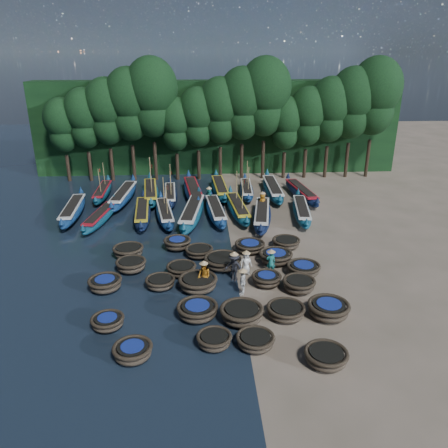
{
  "coord_description": "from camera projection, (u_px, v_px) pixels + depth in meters",
  "views": [
    {
      "loc": [
        -2.13,
        -25.89,
        12.86
      ],
      "look_at": [
        -0.46,
        3.28,
        1.3
      ],
      "focal_mm": 35.0,
      "sensor_mm": 36.0,
      "label": 1
    }
  ],
  "objects": [
    {
      "name": "long_boat_10",
      "position": [
        124.0,
        195.0,
        40.02
      ],
      "size": [
        2.2,
        8.67,
        1.53
      ],
      "rotation": [
        0.0,
        0.0,
        -0.08
      ],
      "color": "navy",
      "rests_on": "ground"
    },
    {
      "name": "long_boat_12",
      "position": [
        170.0,
        195.0,
        40.46
      ],
      "size": [
        1.72,
        7.39,
        3.15
      ],
      "rotation": [
        0.0,
        0.0,
        0.06
      ],
      "color": "#0E1C35",
      "rests_on": "ground"
    },
    {
      "name": "tree_10",
      "position": [
        286.0,
        122.0,
        45.63
      ],
      "size": [
        3.68,
        3.68,
        8.68
      ],
      "color": "black",
      "rests_on": "ground"
    },
    {
      "name": "tree_12",
      "position": [
        330.0,
        109.0,
        45.37
      ],
      "size": [
        4.51,
        4.51,
        10.63
      ],
      "color": "black",
      "rests_on": "ground"
    },
    {
      "name": "tree_7",
      "position": [
        220.0,
        110.0,
        44.76
      ],
      "size": [
        4.51,
        4.51,
        10.63
      ],
      "color": "black",
      "rests_on": "ground"
    },
    {
      "name": "long_boat_11",
      "position": [
        151.0,
        192.0,
        40.88
      ],
      "size": [
        2.45,
        8.61,
        3.68
      ],
      "rotation": [
        0.0,
        0.0,
        0.11
      ],
      "color": "navy",
      "rests_on": "ground"
    },
    {
      "name": "coracle_20",
      "position": [
        128.0,
        251.0,
        29.23
      ],
      "size": [
        2.52,
        2.52,
        0.75
      ],
      "rotation": [
        0.0,
        0.0,
        -0.42
      ],
      "color": "#4B3D2F",
      "rests_on": "ground"
    },
    {
      "name": "long_boat_14",
      "position": [
        220.0,
        188.0,
        42.16
      ],
      "size": [
        1.93,
        8.41,
        1.48
      ],
      "rotation": [
        0.0,
        0.0,
        0.06
      ],
      "color": "navy",
      "rests_on": "ground"
    },
    {
      "name": "coracle_16",
      "position": [
        181.0,
        269.0,
        26.86
      ],
      "size": [
        1.88,
        1.88,
        0.68
      ],
      "rotation": [
        0.0,
        0.0,
        -0.1
      ],
      "color": "#4B3D2F",
      "rests_on": "ground"
    },
    {
      "name": "fisherman_4",
      "position": [
        243.0,
        281.0,
        24.57
      ],
      "size": [
        0.6,
        0.96,
        1.72
      ],
      "rotation": [
        0.0,
        0.0,
        4.44
      ],
      "color": "silver",
      "rests_on": "ground"
    },
    {
      "name": "fisherman_0",
      "position": [
        246.0,
        262.0,
        26.81
      ],
      "size": [
        0.82,
        0.62,
        1.7
      ],
      "rotation": [
        0.0,
        0.0,
        0.21
      ],
      "color": "silver",
      "rests_on": "ground"
    },
    {
      "name": "fisherman_1",
      "position": [
        271.0,
        261.0,
        26.8
      ],
      "size": [
        0.57,
        0.52,
        1.76
      ],
      "rotation": [
        0.0,
        0.0,
        3.14
      ],
      "color": "#186862",
      "rests_on": "ground"
    },
    {
      "name": "long_boat_3",
      "position": [
        165.0,
        213.0,
        35.81
      ],
      "size": [
        2.57,
        7.64,
        3.29
      ],
      "rotation": [
        0.0,
        0.0,
        0.16
      ],
      "color": "navy",
      "rests_on": "ground"
    },
    {
      "name": "coracle_24",
      "position": [
        286.0,
        243.0,
        30.62
      ],
      "size": [
        2.37,
        2.37,
        0.67
      ],
      "rotation": [
        0.0,
        0.0,
        0.36
      ],
      "color": "#4B3D2F",
      "rests_on": "ground"
    },
    {
      "name": "coracle_11",
      "position": [
        160.0,
        282.0,
        25.39
      ],
      "size": [
        1.99,
        1.99,
        0.64
      ],
      "rotation": [
        0.0,
        0.0,
        -0.27
      ],
      "color": "#4B3D2F",
      "rests_on": "ground"
    },
    {
      "name": "long_boat_16",
      "position": [
        273.0,
        189.0,
        41.77
      ],
      "size": [
        1.69,
        8.9,
        1.57
      ],
      "rotation": [
        0.0,
        0.0,
        -0.02
      ],
      "color": "navy",
      "rests_on": "ground"
    },
    {
      "name": "long_boat_2",
      "position": [
        142.0,
        213.0,
        35.84
      ],
      "size": [
        2.06,
        7.87,
        1.39
      ],
      "rotation": [
        0.0,
        0.0,
        0.09
      ],
      "color": "#0E1C35",
      "rests_on": "ground"
    },
    {
      "name": "tree_1",
      "position": [
        84.0,
        117.0,
        44.27
      ],
      "size": [
        4.09,
        4.09,
        9.65
      ],
      "color": "black",
      "rests_on": "ground"
    },
    {
      "name": "coracle_12",
      "position": [
        198.0,
        283.0,
        25.12
      ],
      "size": [
        2.74,
        2.74,
        0.82
      ],
      "rotation": [
        0.0,
        0.0,
        0.4
      ],
      "color": "#4B3D2F",
      "rests_on": "ground"
    },
    {
      "name": "coracle_19",
      "position": [
        304.0,
        269.0,
        26.88
      ],
      "size": [
        2.08,
        2.08,
        0.7
      ],
      "rotation": [
        0.0,
        0.0,
        0.07
      ],
      "color": "#4B3D2F",
      "rests_on": "ground"
    },
    {
      "name": "coracle_1",
      "position": [
        133.0,
        351.0,
        19.47
      ],
      "size": [
        2.16,
        2.16,
        0.71
      ],
      "rotation": [
        0.0,
        0.0,
        0.37
      ],
      "color": "#4B3D2F",
      "rests_on": "ground"
    },
    {
      "name": "fisherman_6",
      "position": [
        262.0,
        202.0,
        37.08
      ],
      "size": [
        0.67,
        0.93,
        1.99
      ],
      "rotation": [
        0.0,
        0.0,
        4.6
      ],
      "color": "#B06B17",
      "rests_on": "ground"
    },
    {
      "name": "tree_6",
      "position": [
        198.0,
        117.0,
        44.89
      ],
      "size": [
        4.09,
        4.09,
        9.65
      ],
      "color": "black",
      "rests_on": "ground"
    },
    {
      "name": "coracle_5",
      "position": [
        108.0,
        322.0,
        21.67
      ],
      "size": [
        1.83,
        1.83,
        0.64
      ],
      "rotation": [
        0.0,
        0.0,
        -0.21
      ],
      "color": "#4B3D2F",
      "rests_on": "ground"
    },
    {
      "name": "coracle_7",
      "position": [
        242.0,
        313.0,
        22.14
      ],
      "size": [
        2.3,
        2.3,
        0.85
      ],
      "rotation": [
        0.0,
        0.0,
        0.11
      ],
      "color": "#4B3D2F",
      "rests_on": "ground"
    },
    {
      "name": "long_boat_1",
      "position": [
        100.0,
        217.0,
        35.09
      ],
      "size": [
        2.35,
        7.27,
        1.29
      ],
      "rotation": [
        0.0,
        0.0,
        -0.15
      ],
      "color": "navy",
      "rests_on": "ground"
    },
    {
      "name": "long_boat_0",
      "position": [
        73.0,
        210.0,
        36.36
      ],
      "size": [
        1.96,
        8.33,
        1.47
      ],
      "rotation": [
        0.0,
        0.0,
        0.06
      ],
      "color": "navy",
      "rests_on": "ground"
    },
    {
      "name": "coracle_15",
      "position": [
        131.0,
        265.0,
        27.31
      ],
      "size": [
        1.92,
        1.92,
        0.76
      ],
      "rotation": [
        0.0,
        0.0,
        -0.06
      ],
      "color": "#4B3D2F",
      "rests_on": "ground"
    },
    {
      "name": "fisherman_3",
      "position": [
        234.0,
        267.0,
        25.98
      ],
      "size": [
        1.34,
        1.23,
        2.01
      ],
      "rotation": [
        0.0,
        0.0,
        5.66
      ],
      "color": "black",
      "rests_on": "ground"
    },
    {
      "name": "coracle_10",
      "position": [
        105.0,
        283.0,
        25.1
      ],
      "size": [
        2.07,
        2.07,
        0.76
      ],
      "rotation": [
        0.0,
        0.0,
        -0.17
      ],
      "color": "#4B3D2F",
      "rests_on": "ground"
    },
    {
      "name": "coracle_18",
      "position": [
        276.0,
        257.0,
        28.4
      ],
      "size": [
        2.59,
        2.59,
        0.75
      ],
      "rotation": [
        0.0,
        0.0,
        -0.32
      ],
      "color": "#4B3D2F",
      "rests_on": "ground"
    },
    {
      "name": "fisherman_2",
      "position": [
        204.0,
        275.0,
        25.04
      ],
      "size": [
        1.01,
        1.06,
        1.93
      ],
      "rotation": [
        0.0,
        0.0,
        5.31
      ],
      "color": "#B06B17",
      "rests_on": "ground"
    },
    {
      "name": "tree_2",
      "position": [
        107.0,
        110.0,
        44.15
      ],
      "size": [
        4.51,
        4.51,
        10.63
      ],
      "color": "black",
      "rests_on": "ground"
    },
    {
      "name": "tree_8",
      "position": [
        242.0,
        103.0,
        44.63
      ],
      "size": [
        4.92,
        4.92,
        11.6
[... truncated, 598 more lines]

